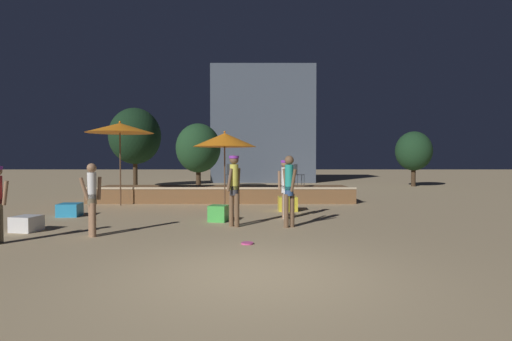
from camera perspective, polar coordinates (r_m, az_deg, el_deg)
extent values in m
plane|color=tan|center=(6.33, -0.26, -14.68)|extent=(120.00, 120.00, 0.00)
cube|color=brown|center=(17.12, -4.50, -3.32)|extent=(10.73, 2.66, 0.58)
cube|color=#CCB793|center=(15.81, -4.89, -2.53)|extent=(10.73, 0.12, 0.08)
cylinder|color=brown|center=(15.05, -4.26, -0.85)|extent=(0.05, 0.05, 2.24)
cone|color=orange|center=(15.06, -4.27, 4.38)|extent=(2.39, 2.39, 0.51)
sphere|color=orange|center=(15.07, -4.28, 5.51)|extent=(0.08, 0.08, 0.08)
cylinder|color=brown|center=(16.04, -18.59, 0.17)|extent=(0.05, 0.05, 2.77)
cone|color=orange|center=(16.08, -18.64, 5.77)|extent=(2.52, 2.52, 0.37)
sphere|color=orange|center=(16.10, -18.65, 6.58)|extent=(0.08, 0.08, 0.08)
cube|color=yellow|center=(13.76, 4.76, -4.75)|extent=(0.65, 0.65, 0.49)
cube|color=#2D9EDB|center=(13.70, -24.83, -5.11)|extent=(0.67, 0.67, 0.40)
cube|color=white|center=(11.37, -29.71, -6.60)|extent=(0.66, 0.66, 0.38)
cube|color=#4CC651|center=(11.48, -5.18, -6.11)|extent=(0.58, 0.58, 0.46)
cylinder|color=#997051|center=(12.00, 4.27, -4.92)|extent=(0.13, 0.13, 0.81)
cylinder|color=white|center=(11.84, 4.48, -5.01)|extent=(0.13, 0.13, 0.81)
cylinder|color=white|center=(11.87, 4.38, -2.64)|extent=(0.21, 0.21, 0.24)
cylinder|color=white|center=(11.85, 4.38, -1.05)|extent=(0.21, 0.21, 0.62)
cylinder|color=#997051|center=(11.82, 3.58, -1.40)|extent=(0.10, 0.10, 0.55)
cylinder|color=#997051|center=(11.90, 5.17, -1.38)|extent=(0.13, 0.10, 0.56)
sphere|color=#997051|center=(11.84, 4.39, 0.97)|extent=(0.22, 0.22, 0.22)
cylinder|color=purple|center=(11.84, 4.39, 1.29)|extent=(0.24, 0.24, 0.07)
cylinder|color=#997051|center=(10.04, -22.23, -6.43)|extent=(0.13, 0.13, 0.78)
cylinder|color=#997051|center=(9.88, -22.02, -6.56)|extent=(0.13, 0.13, 0.78)
cylinder|color=#72664C|center=(9.91, -22.16, -3.82)|extent=(0.20, 0.20, 0.24)
cylinder|color=white|center=(9.88, -22.18, -1.99)|extent=(0.20, 0.20, 0.59)
cylinder|color=#997051|center=(9.85, -23.10, -2.42)|extent=(0.22, 0.19, 0.53)
cylinder|color=#997051|center=(9.93, -21.25, -2.37)|extent=(0.13, 0.13, 0.53)
sphere|color=#997051|center=(9.87, -22.20, 0.35)|extent=(0.21, 0.21, 0.21)
cylinder|color=brown|center=(10.41, 4.57, -5.78)|extent=(0.13, 0.13, 0.87)
cylinder|color=brown|center=(10.51, 5.39, -5.70)|extent=(0.13, 0.13, 0.87)
cylinder|color=#2D4C7F|center=(10.41, 4.99, -2.93)|extent=(0.22, 0.22, 0.24)
cylinder|color=teal|center=(10.38, 5.00, -0.99)|extent=(0.22, 0.22, 0.66)
cylinder|color=brown|center=(10.24, 5.59, -1.41)|extent=(0.18, 0.24, 0.59)
cylinder|color=brown|center=(10.54, 4.42, -1.32)|extent=(0.17, 0.21, 0.60)
sphere|color=brown|center=(10.37, 5.00, 1.49)|extent=(0.24, 0.24, 0.24)
cylinder|color=brown|center=(10.48, -2.52, -5.71)|extent=(0.13, 0.13, 0.87)
cylinder|color=brown|center=(10.60, -3.31, -5.63)|extent=(0.13, 0.13, 0.87)
cylinder|color=#3F3F47|center=(10.49, -2.92, -2.87)|extent=(0.22, 0.22, 0.24)
cylinder|color=#D8D14C|center=(10.46, -2.92, -0.94)|extent=(0.22, 0.22, 0.67)
cylinder|color=brown|center=(10.61, -2.31, -1.26)|extent=(0.14, 0.15, 0.60)
cylinder|color=brown|center=(10.33, -3.55, -1.35)|extent=(0.19, 0.22, 0.60)
sphere|color=brown|center=(10.45, -2.93, 1.54)|extent=(0.24, 0.24, 0.24)
cylinder|color=purple|center=(10.45, -2.93, 1.93)|extent=(0.26, 0.26, 0.07)
cylinder|color=#72664C|center=(10.09, -32.53, -6.60)|extent=(0.13, 0.13, 0.75)
cylinder|color=#72664C|center=(9.97, -32.77, -4.07)|extent=(0.19, 0.19, 0.24)
cylinder|color=#997051|center=(9.88, -31.96, -2.72)|extent=(0.15, 0.10, 0.52)
cylinder|color=#2D3338|center=(16.84, 7.12, -1.38)|extent=(0.02, 0.02, 0.45)
cylinder|color=#2D3338|center=(17.12, 6.77, -1.33)|extent=(0.02, 0.02, 0.45)
cylinder|color=#2D3338|center=(16.74, 6.16, -1.39)|extent=(0.02, 0.02, 0.45)
cylinder|color=#2D3338|center=(17.02, 5.82, -1.34)|extent=(0.02, 0.02, 0.45)
cylinder|color=#2D3338|center=(16.92, 6.47, -0.60)|extent=(0.40, 0.40, 0.02)
cube|color=#2D3338|center=(16.86, 5.93, 0.16)|extent=(0.11, 0.36, 0.45)
cylinder|color=#2D3338|center=(17.06, -4.08, -1.33)|extent=(0.02, 0.02, 0.45)
cylinder|color=#2D3338|center=(17.00, -3.09, -1.34)|extent=(0.02, 0.02, 0.45)
cylinder|color=#2D3338|center=(17.35, -3.89, -1.28)|extent=(0.02, 0.02, 0.45)
cylinder|color=#2D3338|center=(17.30, -2.91, -1.29)|extent=(0.02, 0.02, 0.45)
cylinder|color=#2D3338|center=(17.17, -3.49, -0.56)|extent=(0.40, 0.40, 0.02)
cube|color=#2D3338|center=(17.33, -3.39, 0.21)|extent=(0.36, 0.07, 0.45)
cylinder|color=#E54C99|center=(8.48, -1.01, -10.34)|extent=(0.26, 0.26, 0.03)
cylinder|color=#3D2B1C|center=(23.77, -7.99, -1.14)|extent=(0.28, 0.28, 1.24)
ellipsoid|color=#1E4223|center=(23.75, -8.01, 3.20)|extent=(2.62, 2.62, 2.89)
cylinder|color=#3D2B1C|center=(27.67, 21.79, -0.83)|extent=(0.28, 0.28, 1.25)
ellipsoid|color=#19381E|center=(27.65, 21.83, 2.61)|extent=(2.29, 2.29, 2.52)
cylinder|color=#3D2B1C|center=(26.94, -16.63, -0.29)|extent=(0.28, 0.28, 1.77)
ellipsoid|color=black|center=(26.96, -16.67, 4.73)|extent=(3.29, 3.29, 3.62)
cube|color=#4C5666|center=(31.69, 1.19, 6.41)|extent=(7.77, 4.54, 8.78)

